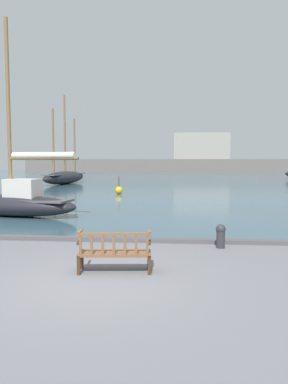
% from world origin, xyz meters
% --- Properties ---
extents(ground_plane, '(160.00, 160.00, 0.00)m').
position_xyz_m(ground_plane, '(0.00, 0.00, 0.00)').
color(ground_plane, slate).
extents(harbor_water, '(100.00, 80.00, 0.08)m').
position_xyz_m(harbor_water, '(0.00, 44.00, 0.04)').
color(harbor_water, '#385666').
rests_on(harbor_water, ground).
extents(quay_edge_kerb, '(40.00, 0.30, 0.12)m').
position_xyz_m(quay_edge_kerb, '(0.00, 3.85, 0.06)').
color(quay_edge_kerb, '#4C4C50').
rests_on(quay_edge_kerb, ground).
extents(park_bench, '(1.64, 0.67, 0.92)m').
position_xyz_m(park_bench, '(0.30, 0.72, 0.47)').
color(park_bench, '#3D2A19').
rests_on(park_bench, ground).
extents(sailboat_far_port, '(3.24, 8.24, 8.90)m').
position_xyz_m(sailboat_far_port, '(-9.63, 29.67, 0.87)').
color(sailboat_far_port, black).
rests_on(sailboat_far_port, harbor_water).
extents(sailboat_mid_starboard, '(6.07, 2.75, 8.31)m').
position_xyz_m(sailboat_mid_starboard, '(-5.23, 8.13, 0.75)').
color(sailboat_mid_starboard, black).
rests_on(sailboat_mid_starboard, harbor_water).
extents(mooring_bollard, '(0.28, 0.28, 0.68)m').
position_xyz_m(mooring_bollard, '(2.91, 3.26, 0.38)').
color(mooring_bollard, '#2D2D33').
rests_on(mooring_bollard, ground).
extents(channel_buoy, '(0.53, 0.53, 1.23)m').
position_xyz_m(channel_buoy, '(-2.43, 18.99, 0.36)').
color(channel_buoy, gold).
rests_on(channel_buoy, harbor_water).
extents(far_breakwater, '(48.84, 2.40, 7.07)m').
position_xyz_m(far_breakwater, '(1.20, 56.59, 2.07)').
color(far_breakwater, '#66605B').
rests_on(far_breakwater, ground).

